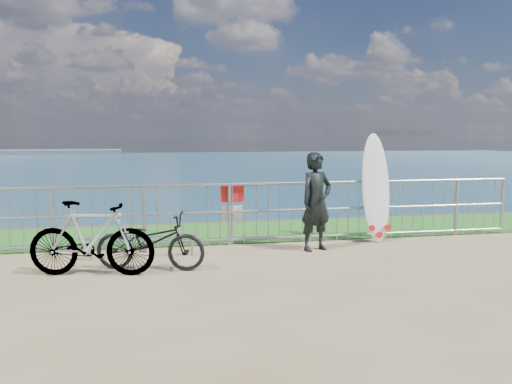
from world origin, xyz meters
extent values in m
plane|color=#1C621B|center=(0.00, 2.70, 0.01)|extent=(120.00, 120.00, 0.00)
cube|color=brown|center=(0.00, 3.90, -2.50)|extent=(120.00, 0.30, 5.00)
plane|color=#23506A|center=(0.00, 90.00, -5.00)|extent=(260.00, 260.00, 0.00)
cube|color=#565E68|center=(-50.00, 168.00, -4.25)|extent=(70.00, 12.00, 1.50)
cylinder|color=#909398|center=(0.00, 1.60, 1.10)|extent=(10.00, 0.06, 0.06)
cylinder|color=#909398|center=(0.00, 1.60, 0.61)|extent=(10.00, 0.05, 0.05)
cylinder|color=#909398|center=(0.00, 1.60, 0.10)|extent=(10.00, 0.05, 0.05)
cylinder|color=#909398|center=(-3.50, 1.60, 0.55)|extent=(0.06, 0.06, 1.10)
cylinder|color=#909398|center=(-2.00, 1.60, 0.55)|extent=(0.06, 0.06, 1.10)
cylinder|color=#909398|center=(-0.50, 1.60, 0.55)|extent=(0.06, 0.06, 1.10)
cylinder|color=#909398|center=(1.00, 1.60, 0.55)|extent=(0.06, 0.06, 1.10)
cylinder|color=#909398|center=(2.50, 1.60, 0.55)|extent=(0.06, 0.06, 1.10)
cylinder|color=#909398|center=(4.00, 1.60, 0.55)|extent=(0.06, 0.06, 1.10)
cylinder|color=#909398|center=(5.00, 1.60, 0.55)|extent=(0.06, 0.06, 1.10)
cube|color=red|center=(-0.44, 1.66, 0.92)|extent=(0.42, 0.02, 0.30)
cube|color=white|center=(-0.44, 1.66, 0.92)|extent=(0.38, 0.01, 0.08)
cube|color=white|center=(-0.44, 1.66, 0.58)|extent=(0.36, 0.02, 0.26)
imported|color=black|center=(0.90, 0.93, 0.84)|extent=(0.72, 0.60, 1.68)
ellipsoid|color=silver|center=(2.22, 1.45, 1.01)|extent=(0.54, 0.48, 2.02)
cone|color=red|center=(2.07, 1.33, 0.29)|extent=(0.12, 0.22, 0.12)
cone|color=red|center=(2.38, 1.33, 0.29)|extent=(0.12, 0.22, 0.12)
cone|color=red|center=(2.22, 1.33, 0.15)|extent=(0.12, 0.22, 0.12)
imported|color=black|center=(-1.87, 0.18, 0.42)|extent=(1.71, 0.96, 0.85)
imported|color=black|center=(-2.67, 0.03, 0.53)|extent=(1.84, 0.85, 1.07)
cylinder|color=#909398|center=(-2.02, 0.90, 0.35)|extent=(1.80, 0.05, 0.05)
cylinder|color=#909398|center=(-2.81, 0.90, 0.17)|extent=(0.04, 0.04, 0.35)
cylinder|color=#909398|center=(-1.22, 0.90, 0.17)|extent=(0.04, 0.04, 0.35)
camera|label=1|loc=(-1.70, -7.16, 2.01)|focal=35.00mm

